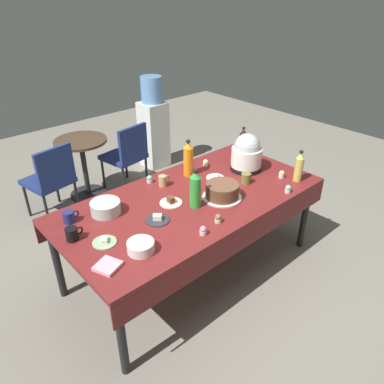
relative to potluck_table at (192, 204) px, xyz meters
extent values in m
plane|color=slate|center=(0.00, 0.00, -0.69)|extent=(9.00, 9.00, 0.00)
cube|color=maroon|center=(0.00, 0.00, 0.04)|extent=(2.20, 1.10, 0.04)
cylinder|color=black|center=(-1.02, -0.47, -0.33)|extent=(0.06, 0.06, 0.71)
cylinder|color=black|center=(1.02, -0.47, -0.33)|extent=(0.06, 0.06, 0.71)
cylinder|color=black|center=(-1.02, 0.47, -0.33)|extent=(0.06, 0.06, 0.71)
cylinder|color=black|center=(1.02, 0.47, -0.33)|extent=(0.06, 0.06, 0.71)
cube|color=maroon|center=(0.00, -0.55, -0.07)|extent=(2.20, 0.01, 0.18)
cube|color=maroon|center=(0.00, 0.55, -0.07)|extent=(2.20, 0.01, 0.18)
cylinder|color=silver|center=(0.18, -0.17, 0.07)|extent=(0.32, 0.32, 0.01)
cylinder|color=brown|center=(0.18, -0.17, 0.13)|extent=(0.27, 0.27, 0.11)
cylinder|color=brown|center=(0.18, -0.17, 0.19)|extent=(0.27, 0.27, 0.01)
cylinder|color=black|center=(0.72, 0.05, 0.08)|extent=(0.29, 0.29, 0.04)
cylinder|color=white|center=(0.72, 0.05, 0.19)|extent=(0.28, 0.28, 0.17)
sphere|color=#B2BCC1|center=(0.72, 0.05, 0.29)|extent=(0.24, 0.24, 0.24)
cylinder|color=#B2C6BC|center=(-0.64, 0.26, 0.11)|extent=(0.23, 0.23, 0.10)
cylinder|color=silver|center=(-0.71, -0.29, 0.10)|extent=(0.18, 0.18, 0.07)
cylinder|color=#8CA87F|center=(-0.84, -0.05, 0.07)|extent=(0.16, 0.16, 0.01)
cube|color=white|center=(-0.84, -0.05, 0.09)|extent=(0.06, 0.07, 0.03)
cylinder|color=white|center=(0.38, 0.11, 0.07)|extent=(0.16, 0.16, 0.01)
cube|color=white|center=(0.38, 0.11, 0.09)|extent=(0.07, 0.07, 0.03)
cylinder|color=#2D2D33|center=(-0.41, -0.08, 0.07)|extent=(0.18, 0.18, 0.01)
cube|color=white|center=(-0.41, -0.08, 0.09)|extent=(0.08, 0.08, 0.04)
cylinder|color=beige|center=(-0.19, 0.04, 0.07)|extent=(0.18, 0.18, 0.01)
cube|color=brown|center=(-0.19, 0.04, 0.09)|extent=(0.05, 0.07, 0.05)
cylinder|color=beige|center=(-0.10, 0.44, 0.08)|extent=(0.05, 0.05, 0.03)
sphere|color=#6BC6B2|center=(-0.10, 0.44, 0.11)|extent=(0.05, 0.05, 0.05)
cylinder|color=beige|center=(0.49, 0.35, 0.08)|extent=(0.05, 0.05, 0.03)
sphere|color=beige|center=(0.49, 0.35, 0.11)|extent=(0.05, 0.05, 0.05)
cylinder|color=beige|center=(0.83, -0.28, 0.08)|extent=(0.05, 0.05, 0.03)
sphere|color=beige|center=(0.83, -0.28, 0.11)|extent=(0.05, 0.05, 0.05)
cylinder|color=beige|center=(-0.10, -0.39, 0.08)|extent=(0.05, 0.05, 0.03)
sphere|color=brown|center=(-0.10, -0.39, 0.11)|extent=(0.05, 0.05, 0.05)
cylinder|color=beige|center=(-0.28, -0.43, 0.08)|extent=(0.05, 0.05, 0.03)
sphere|color=pink|center=(-0.28, -0.43, 0.11)|extent=(0.05, 0.05, 0.05)
cylinder|color=beige|center=(0.65, -0.47, 0.08)|extent=(0.05, 0.05, 0.03)
sphere|color=#6BC6B2|center=(0.65, -0.47, 0.11)|extent=(0.05, 0.05, 0.05)
cylinder|color=#33190F|center=(0.96, 0.31, 0.17)|extent=(0.07, 0.07, 0.22)
cone|color=#33190F|center=(0.96, 0.31, 0.31)|extent=(0.07, 0.07, 0.05)
cylinder|color=black|center=(0.96, 0.31, 0.34)|extent=(0.03, 0.03, 0.02)
cylinder|color=gold|center=(0.89, -0.40, 0.17)|extent=(0.07, 0.07, 0.22)
cone|color=gold|center=(0.89, -0.40, 0.30)|extent=(0.07, 0.07, 0.05)
cylinder|color=black|center=(0.89, -0.40, 0.34)|extent=(0.03, 0.03, 0.02)
cylinder|color=green|center=(-0.07, -0.12, 0.19)|extent=(0.09, 0.09, 0.25)
cone|color=green|center=(-0.07, -0.12, 0.34)|extent=(0.08, 0.08, 0.05)
cylinder|color=black|center=(-0.07, -0.12, 0.37)|extent=(0.04, 0.04, 0.02)
cylinder|color=orange|center=(0.25, 0.32, 0.20)|extent=(0.09, 0.09, 0.27)
cone|color=orange|center=(0.25, 0.32, 0.35)|extent=(0.08, 0.08, 0.05)
cylinder|color=black|center=(0.25, 0.32, 0.39)|extent=(0.04, 0.04, 0.02)
cylinder|color=navy|center=(-0.91, 0.34, 0.11)|extent=(0.08, 0.08, 0.09)
torus|color=navy|center=(-0.85, 0.34, 0.11)|extent=(0.06, 0.01, 0.06)
cylinder|color=black|center=(-0.99, 0.12, 0.11)|extent=(0.08, 0.08, 0.09)
torus|color=black|center=(-0.93, 0.12, 0.11)|extent=(0.06, 0.01, 0.06)
cylinder|color=tan|center=(-0.06, 0.31, 0.11)|extent=(0.07, 0.07, 0.10)
torus|color=tan|center=(-0.01, 0.31, 0.12)|extent=(0.06, 0.01, 0.06)
cylinder|color=olive|center=(0.51, -0.13, 0.11)|extent=(0.08, 0.08, 0.09)
torus|color=olive|center=(0.56, -0.13, 0.11)|extent=(0.06, 0.01, 0.06)
cube|color=pink|center=(-0.95, -0.29, 0.07)|extent=(0.18, 0.18, 0.02)
cube|color=navy|center=(-0.55, 1.70, -0.26)|extent=(0.51, 0.51, 0.05)
cube|color=navy|center=(-0.51, 1.51, -0.04)|extent=(0.42, 0.12, 0.40)
cylinder|color=black|center=(-0.40, 1.93, -0.49)|extent=(0.03, 0.03, 0.40)
cylinder|color=black|center=(-0.77, 1.86, -0.49)|extent=(0.03, 0.03, 0.40)
cylinder|color=black|center=(-0.33, 1.55, -0.49)|extent=(0.03, 0.03, 0.40)
cylinder|color=black|center=(-0.70, 1.48, -0.49)|extent=(0.03, 0.03, 0.40)
cube|color=navy|center=(0.40, 1.70, -0.26)|extent=(0.51, 0.51, 0.05)
cube|color=navy|center=(0.43, 1.51, -0.04)|extent=(0.42, 0.11, 0.40)
cylinder|color=black|center=(0.56, 1.92, -0.49)|extent=(0.03, 0.03, 0.40)
cylinder|color=black|center=(0.18, 1.86, -0.49)|extent=(0.03, 0.03, 0.40)
cylinder|color=black|center=(0.62, 1.55, -0.49)|extent=(0.03, 0.03, 0.40)
cylinder|color=black|center=(0.24, 1.49, -0.49)|extent=(0.03, 0.03, 0.40)
cylinder|color=#473323|center=(-0.05, 1.85, 0.02)|extent=(0.60, 0.60, 0.03)
cylinder|color=black|center=(-0.05, 1.85, -0.33)|extent=(0.06, 0.06, 0.67)
cylinder|color=black|center=(-0.05, 1.85, -0.68)|extent=(0.44, 0.44, 0.02)
cube|color=silver|center=(1.09, 2.00, -0.24)|extent=(0.32, 0.32, 0.90)
cylinder|color=#6699D8|center=(1.09, 2.00, 0.38)|extent=(0.28, 0.28, 0.34)
camera|label=1|loc=(-1.72, -1.91, 1.58)|focal=34.25mm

